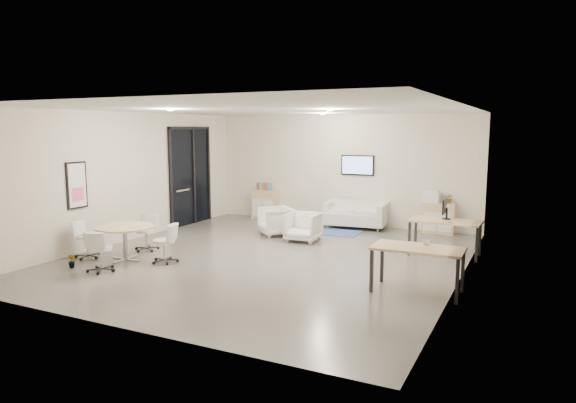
% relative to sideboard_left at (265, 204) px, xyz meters
% --- Properties ---
extents(room_shell, '(9.60, 10.60, 4.80)m').
position_rel_sideboard_left_xyz_m(room_shell, '(2.43, -4.27, 1.16)').
color(room_shell, '#514E4A').
rests_on(room_shell, ground).
extents(glass_door, '(0.09, 1.90, 2.85)m').
position_rel_sideboard_left_xyz_m(glass_door, '(-1.53, -1.76, 1.06)').
color(glass_door, black).
rests_on(glass_door, room_shell).
extents(artwork, '(0.05, 0.54, 1.04)m').
position_rel_sideboard_left_xyz_m(artwork, '(-1.54, -5.87, 1.10)').
color(artwork, black).
rests_on(artwork, room_shell).
extents(wall_tv, '(0.98, 0.06, 0.58)m').
position_rel_sideboard_left_xyz_m(wall_tv, '(2.93, 0.19, 1.31)').
color(wall_tv, black).
rests_on(wall_tv, room_shell).
extents(ceiling_spots, '(3.14, 4.14, 0.03)m').
position_rel_sideboard_left_xyz_m(ceiling_spots, '(2.23, -3.43, 2.74)').
color(ceiling_spots, '#FFEAC6').
rests_on(ceiling_spots, room_shell).
extents(sideboard_left, '(0.79, 0.41, 0.89)m').
position_rel_sideboard_left_xyz_m(sideboard_left, '(0.00, 0.00, 0.00)').
color(sideboard_left, tan).
rests_on(sideboard_left, room_shell).
extents(sideboard_right, '(0.83, 0.40, 0.83)m').
position_rel_sideboard_left_xyz_m(sideboard_right, '(5.29, 0.00, -0.03)').
color(sideboard_right, tan).
rests_on(sideboard_right, room_shell).
extents(books, '(0.46, 0.14, 0.22)m').
position_rel_sideboard_left_xyz_m(books, '(-0.04, 0.00, 0.56)').
color(books, red).
rests_on(books, sideboard_left).
extents(printer, '(0.47, 0.40, 0.32)m').
position_rel_sideboard_left_xyz_m(printer, '(5.08, 0.01, 0.54)').
color(printer, white).
rests_on(printer, sideboard_right).
extents(loveseat, '(1.79, 1.00, 0.64)m').
position_rel_sideboard_left_xyz_m(loveseat, '(3.03, -0.20, -0.10)').
color(loveseat, beige).
rests_on(loveseat, room_shell).
extents(blue_rug, '(1.50, 1.05, 0.01)m').
position_rel_sideboard_left_xyz_m(blue_rug, '(2.69, -1.13, -0.44)').
color(blue_rug, '#2E438C').
rests_on(blue_rug, room_shell).
extents(armchair_left, '(1.09, 1.09, 0.82)m').
position_rel_sideboard_left_xyz_m(armchair_left, '(1.47, -2.12, -0.04)').
color(armchair_left, beige).
rests_on(armchair_left, room_shell).
extents(armchair_right, '(0.82, 0.77, 0.80)m').
position_rel_sideboard_left_xyz_m(armchair_right, '(2.43, -2.49, -0.05)').
color(armchair_right, beige).
rests_on(armchair_right, room_shell).
extents(desk_rear, '(1.55, 0.83, 0.79)m').
position_rel_sideboard_left_xyz_m(desk_rear, '(5.85, -2.43, 0.27)').
color(desk_rear, tan).
rests_on(desk_rear, room_shell).
extents(desk_front, '(1.53, 0.77, 0.79)m').
position_rel_sideboard_left_xyz_m(desk_front, '(5.86, -5.32, 0.27)').
color(desk_front, tan).
rests_on(desk_front, room_shell).
extents(monitor, '(0.20, 0.50, 0.44)m').
position_rel_sideboard_left_xyz_m(monitor, '(5.81, -2.28, 0.58)').
color(monitor, black).
rests_on(monitor, desk_rear).
extents(round_table, '(1.21, 1.21, 0.74)m').
position_rel_sideboard_left_xyz_m(round_table, '(-0.21, -5.85, 0.21)').
color(round_table, tan).
rests_on(round_table, room_shell).
extents(meeting_chairs, '(2.47, 2.47, 0.82)m').
position_rel_sideboard_left_xyz_m(meeting_chairs, '(-0.21, -5.85, -0.03)').
color(meeting_chairs, white).
rests_on(meeting_chairs, room_shell).
extents(plant_cabinet, '(0.28, 0.30, 0.21)m').
position_rel_sideboard_left_xyz_m(plant_cabinet, '(5.54, -0.01, 0.49)').
color(plant_cabinet, '#3F7F3F').
rests_on(plant_cabinet, sideboard_right).
extents(plant_floor, '(0.20, 0.31, 0.13)m').
position_rel_sideboard_left_xyz_m(plant_floor, '(-0.72, -6.83, -0.38)').
color(plant_floor, '#3F7F3F').
rests_on(plant_floor, room_shell).
extents(cup, '(0.12, 0.10, 0.12)m').
position_rel_sideboard_left_xyz_m(cup, '(5.95, -5.08, 0.41)').
color(cup, white).
rests_on(cup, desk_front).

